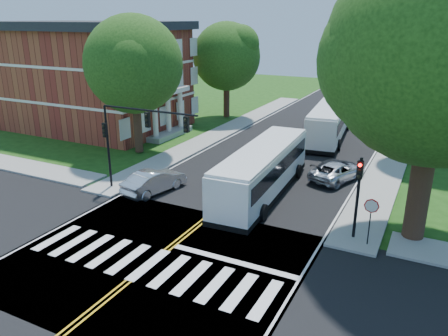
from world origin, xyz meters
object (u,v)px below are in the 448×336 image
Objects in this scene: signal_nw at (134,130)px; signal_ne at (358,188)px; bus_lead at (263,170)px; suv at (338,171)px; hatchback at (154,181)px; bus_follow at (330,121)px; dark_sedan at (335,168)px.

signal_nw reaches higher than signal_ne.
bus_lead is 6.35m from suv.
hatchback is 13.09m from suv.
dark_sedan is at bearing 100.32° from bus_follow.
bus_lead is 6.73m from dark_sedan.
bus_follow reaches higher than suv.
bus_lead reaches higher than dark_sedan.
suv is (3.39, -11.10, -1.05)m from bus_follow.
bus_follow is 2.73× the size of hatchback.
signal_nw is 1.59× the size of dark_sedan.
signal_nw is at bearing 62.21° from bus_follow.
bus_follow is 10.91m from dark_sedan.
bus_lead is at bearing -144.37° from hatchback.
hatchback is (0.77, 0.77, -3.60)m from signal_nw.
signal_nw is 3.76m from hatchback.
bus_lead reaches higher than suv.
signal_ne reaches higher than dark_sedan.
signal_nw is at bearing 23.78° from bus_lead.
suv is at bearing -130.86° from bus_lead.
hatchback is 13.27m from dark_sedan.
hatchback is at bearing 63.43° from bus_follow.
signal_ne reaches higher than hatchback.
dark_sedan is (-0.32, 0.69, -0.02)m from suv.
bus_follow is at bearing -52.78° from suv.
suv reaches higher than dark_sedan.
signal_nw is at bearing 56.76° from hatchback.
dark_sedan is (3.07, -10.41, -1.07)m from bus_follow.
hatchback is 0.98× the size of suv.
bus_lead is 0.98× the size of bus_follow.
signal_nw is at bearing -179.95° from signal_ne.
signal_nw is at bearing 58.71° from dark_sedan.
bus_lead is 16.05m from bus_follow.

